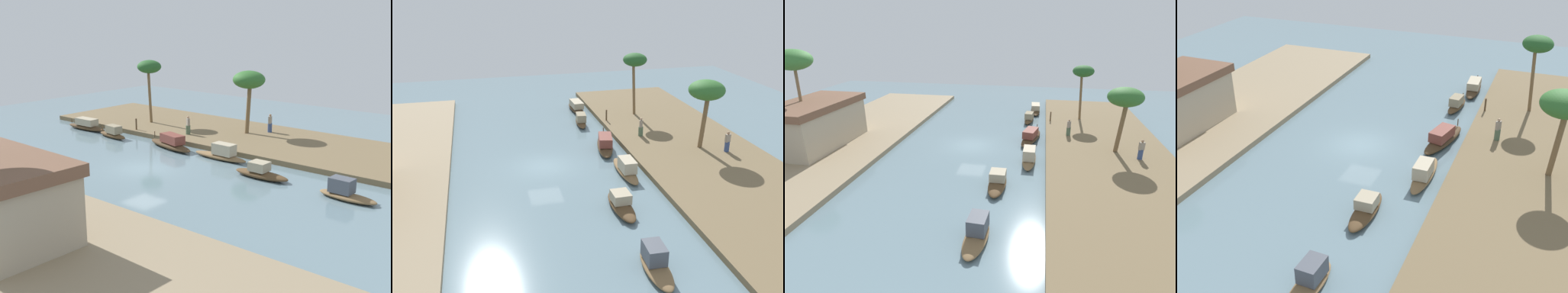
% 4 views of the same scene
% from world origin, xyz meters
% --- Properties ---
extents(river_water, '(62.79, 62.79, 0.00)m').
position_xyz_m(river_water, '(0.00, 0.00, 0.00)').
color(river_water, slate).
rests_on(river_water, ground).
extents(riverbank_left, '(38.68, 10.43, 0.41)m').
position_xyz_m(riverbank_left, '(0.00, -12.06, 0.20)').
color(riverbank_left, brown).
rests_on(riverbank_left, ground).
extents(riverbank_right, '(38.68, 10.43, 0.41)m').
position_xyz_m(riverbank_right, '(0.00, 12.06, 0.20)').
color(riverbank_right, '#937F60').
rests_on(riverbank_right, ground).
extents(sampan_with_tall_canopy, '(3.64, 1.28, 1.14)m').
position_xyz_m(sampan_with_tall_canopy, '(8.84, -4.94, 0.44)').
color(sampan_with_tall_canopy, brown).
rests_on(sampan_with_tall_canopy, river_water).
extents(sampan_foreground, '(4.77, 1.11, 1.27)m').
position_xyz_m(sampan_foreground, '(-2.82, -5.49, 0.46)').
color(sampan_foreground, brown).
rests_on(sampan_foreground, river_water).
extents(sampan_open_hull, '(4.90, 1.28, 1.11)m').
position_xyz_m(sampan_open_hull, '(13.25, -5.52, 0.43)').
color(sampan_open_hull, '#47331E').
rests_on(sampan_open_hull, river_water).
extents(sampan_midstream, '(5.39, 2.37, 1.24)m').
position_xyz_m(sampan_midstream, '(2.30, -5.41, 0.46)').
color(sampan_midstream, '#47331E').
rests_on(sampan_midstream, river_water).
extents(sampan_near_left_bank, '(4.05, 1.23, 1.11)m').
position_xyz_m(sampan_near_left_bank, '(-7.61, -3.54, 0.39)').
color(sampan_near_left_bank, brown).
rests_on(sampan_near_left_bank, river_water).
extents(sampan_downstream_large, '(3.68, 1.36, 1.27)m').
position_xyz_m(sampan_downstream_large, '(-13.70, -3.28, 0.45)').
color(sampan_downstream_large, brown).
rests_on(sampan_downstream_large, river_water).
extents(person_on_near_bank, '(0.54, 0.54, 1.63)m').
position_xyz_m(person_on_near_bank, '(3.53, -8.98, 1.06)').
color(person_on_near_bank, '#4C664C').
rests_on(person_on_near_bank, riverbank_left).
extents(person_by_mooring, '(0.47, 0.47, 1.65)m').
position_xyz_m(person_by_mooring, '(-1.55, -14.29, 1.10)').
color(person_by_mooring, '#33477A').
rests_on(person_by_mooring, riverbank_left).
extents(mooring_post, '(0.14, 0.14, 1.04)m').
position_xyz_m(mooring_post, '(8.35, -7.32, 0.93)').
color(mooring_post, '#4C3823').
rests_on(mooring_post, riverbank_left).
extents(palm_tree_left_near, '(2.83, 2.83, 5.52)m').
position_xyz_m(palm_tree_left_near, '(-0.17, -12.83, 5.03)').
color(palm_tree_left_near, brown).
rests_on(palm_tree_left_near, riverbank_left).
extents(palm_tree_left_far, '(2.29, 2.29, 6.04)m').
position_xyz_m(palm_tree_left_far, '(9.69, -10.49, 5.67)').
color(palm_tree_left_far, brown).
rests_on(palm_tree_left_far, riverbank_left).
extents(palm_tree_right_tall, '(3.15, 3.15, 8.32)m').
position_xyz_m(palm_tree_right_tall, '(-3.40, 14.38, 7.76)').
color(palm_tree_right_tall, '#7F6647').
rests_on(palm_tree_right_tall, riverbank_right).
extents(riverside_building, '(9.28, 5.07, 3.96)m').
position_xyz_m(riverside_building, '(-3.35, 13.38, 2.42)').
color(riverside_building, tan).
rests_on(riverside_building, riverbank_right).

